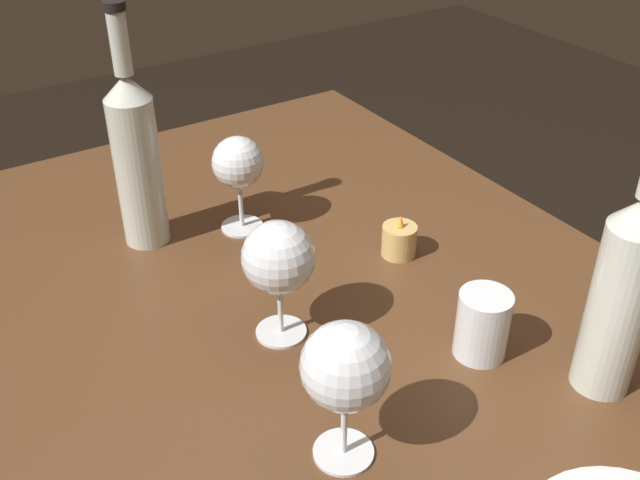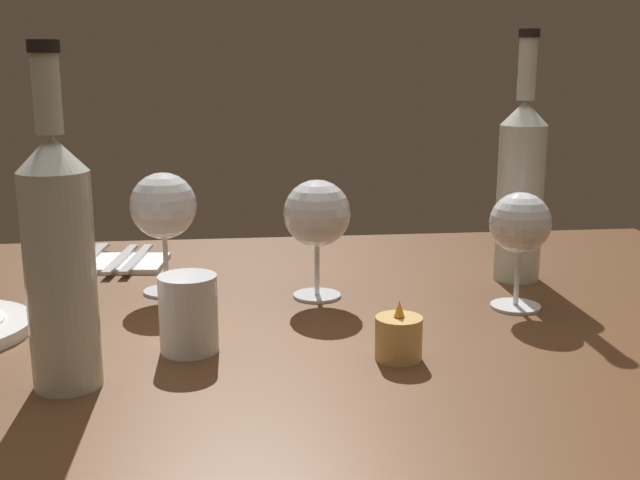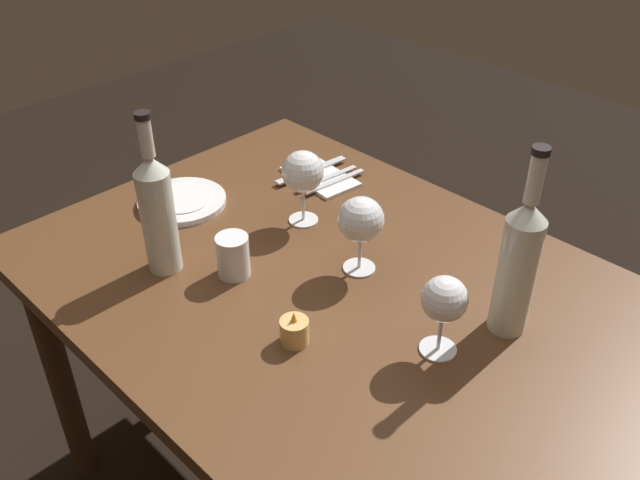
# 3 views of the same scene
# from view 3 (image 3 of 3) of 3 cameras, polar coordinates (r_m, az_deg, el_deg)

# --- Properties ---
(dining_table) EXTENTS (1.30, 0.90, 0.74)m
(dining_table) POSITION_cam_3_polar(r_m,az_deg,el_deg) (1.41, 1.62, -6.69)
(dining_table) COLOR #56351E
(dining_table) RESTS_ON ground
(wine_glass_left) EXTENTS (0.09, 0.09, 0.16)m
(wine_glass_left) POSITION_cam_3_polar(r_m,az_deg,el_deg) (1.34, 3.40, 1.59)
(wine_glass_left) COLOR white
(wine_glass_left) RESTS_ON dining_table
(wine_glass_right) EXTENTS (0.08, 0.08, 0.16)m
(wine_glass_right) POSITION_cam_3_polar(r_m,az_deg,el_deg) (1.16, 10.22, -4.98)
(wine_glass_right) COLOR white
(wine_glass_right) RESTS_ON dining_table
(wine_glass_centre) EXTENTS (0.09, 0.09, 0.17)m
(wine_glass_centre) POSITION_cam_3_polar(r_m,az_deg,el_deg) (1.48, -1.44, 5.56)
(wine_glass_centre) COLOR white
(wine_glass_centre) RESTS_ON dining_table
(wine_bottle) EXTENTS (0.07, 0.07, 0.36)m
(wine_bottle) POSITION_cam_3_polar(r_m,az_deg,el_deg) (1.22, 16.05, -1.89)
(wine_bottle) COLOR silver
(wine_bottle) RESTS_ON dining_table
(wine_bottle_second) EXTENTS (0.07, 0.07, 0.34)m
(wine_bottle_second) POSITION_cam_3_polar(r_m,az_deg,el_deg) (1.37, -13.29, 2.37)
(wine_bottle_second) COLOR silver
(wine_bottle_second) RESTS_ON dining_table
(water_tumbler) EXTENTS (0.07, 0.07, 0.09)m
(water_tumbler) POSITION_cam_3_polar(r_m,az_deg,el_deg) (1.37, -7.18, -1.45)
(water_tumbler) COLOR white
(water_tumbler) RESTS_ON dining_table
(votive_candle) EXTENTS (0.05, 0.05, 0.07)m
(votive_candle) POSITION_cam_3_polar(r_m,az_deg,el_deg) (1.22, -2.13, -7.59)
(votive_candle) COLOR #DBB266
(votive_candle) RESTS_ON dining_table
(dinner_plate) EXTENTS (0.20, 0.20, 0.02)m
(dinner_plate) POSITION_cam_3_polar(r_m,az_deg,el_deg) (1.64, -11.32, 3.18)
(dinner_plate) COLOR white
(dinner_plate) RESTS_ON dining_table
(folded_napkin) EXTENTS (0.20, 0.13, 0.01)m
(folded_napkin) POSITION_cam_3_polar(r_m,az_deg,el_deg) (1.71, -0.00, 5.26)
(folded_napkin) COLOR white
(folded_napkin) RESTS_ON dining_table
(fork_inner) EXTENTS (0.03, 0.18, 0.00)m
(fork_inner) POSITION_cam_3_polar(r_m,az_deg,el_deg) (1.69, 0.60, 5.16)
(fork_inner) COLOR silver
(fork_inner) RESTS_ON folded_napkin
(fork_outer) EXTENTS (0.03, 0.18, 0.00)m
(fork_outer) POSITION_cam_3_polar(r_m,az_deg,el_deg) (1.68, 1.21, 4.86)
(fork_outer) COLOR silver
(fork_outer) RESTS_ON folded_napkin
(table_knife) EXTENTS (0.04, 0.21, 0.00)m
(table_knife) POSITION_cam_3_polar(r_m,az_deg,el_deg) (1.73, -0.71, 5.79)
(table_knife) COLOR silver
(table_knife) RESTS_ON folded_napkin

